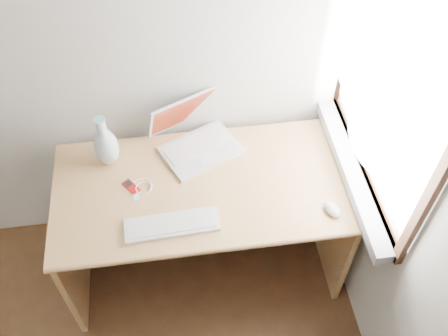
{
  "coord_description": "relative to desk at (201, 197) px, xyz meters",
  "views": [
    {
      "loc": [
        0.9,
        -0.08,
        2.6
      ],
      "look_at": [
        1.09,
        1.35,
        0.85
      ],
      "focal_mm": 40.0,
      "sensor_mm": 36.0,
      "label": 1
    }
  ],
  "objects": [
    {
      "name": "vase",
      "position": [
        -0.43,
        0.12,
        0.33
      ],
      "size": [
        0.12,
        0.12,
        0.3
      ],
      "color": "silver",
      "rests_on": "desk"
    },
    {
      "name": "remote",
      "position": [
        -0.31,
        -0.1,
        0.21
      ],
      "size": [
        0.04,
        0.07,
        0.01
      ],
      "primitive_type": "cube",
      "rotation": [
        0.0,
        0.0,
        0.15
      ],
      "color": "white",
      "rests_on": "desk"
    },
    {
      "name": "cable_coil",
      "position": [
        -0.28,
        -0.06,
        0.21
      ],
      "size": [
        0.13,
        0.13,
        0.01
      ],
      "primitive_type": "torus",
      "rotation": [
        0.0,
        0.0,
        0.43
      ],
      "color": "white",
      "rests_on": "desk"
    },
    {
      "name": "external_keyboard",
      "position": [
        -0.15,
        -0.29,
        0.22
      ],
      "size": [
        0.42,
        0.14,
        0.02
      ],
      "rotation": [
        0.0,
        0.0,
        0.04
      ],
      "color": "white",
      "rests_on": "desk"
    },
    {
      "name": "ipod",
      "position": [
        -0.33,
        -0.05,
        0.22
      ],
      "size": [
        0.09,
        0.1,
        0.01
      ],
      "rotation": [
        0.0,
        0.0,
        0.64
      ],
      "color": "red",
      "rests_on": "desk"
    },
    {
      "name": "laptop",
      "position": [
        0.02,
        0.18,
        0.27
      ],
      "size": [
        0.44,
        0.44,
        0.25
      ],
      "rotation": [
        0.0,
        0.0,
        0.43
      ],
      "color": "silver",
      "rests_on": "desk"
    },
    {
      "name": "desk",
      "position": [
        0.0,
        0.0,
        0.0
      ],
      "size": [
        1.39,
        0.7,
        0.74
      ],
      "color": "tan",
      "rests_on": "floor"
    },
    {
      "name": "window",
      "position": [
        0.73,
        -0.14,
        0.75
      ],
      "size": [
        0.11,
        0.99,
        1.1
      ],
      "color": "white",
      "rests_on": "right_wall"
    },
    {
      "name": "mouse",
      "position": [
        0.57,
        -0.31,
        0.23
      ],
      "size": [
        0.09,
        0.11,
        0.03
      ],
      "primitive_type": "ellipsoid",
      "rotation": [
        0.0,
        0.0,
        0.35
      ],
      "color": "silver",
      "rests_on": "desk"
    }
  ]
}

